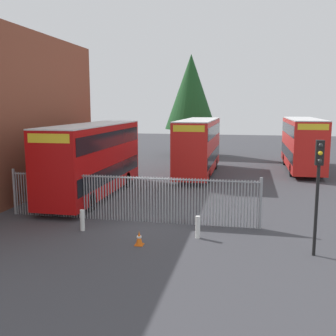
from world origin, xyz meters
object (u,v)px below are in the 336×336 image
Objects in this scene: double_decker_bus_near_gate at (94,157)px; traffic_light_kerbside at (318,177)px; traffic_cone_by_gate at (139,238)px; double_decker_bus_behind_fence_left at (199,144)px; bollard_center_front at (198,227)px; bollard_near_left at (82,220)px; double_decker_bus_behind_fence_right at (302,142)px.

double_decker_bus_near_gate reaches higher than traffic_light_kerbside.
traffic_cone_by_gate is at bearing -177.93° from traffic_light_kerbside.
traffic_cone_by_gate is at bearing -90.82° from double_decker_bus_behind_fence_left.
double_decker_bus_near_gate is at bearing 138.23° from bollard_center_front.
double_decker_bus_near_gate is 1.00× the size of double_decker_bus_behind_fence_left.
double_decker_bus_behind_fence_left is (5.25, 9.08, 0.00)m from double_decker_bus_near_gate.
bollard_near_left is at bearing -101.72° from double_decker_bus_behind_fence_left.
bollard_near_left is at bearing 173.72° from traffic_light_kerbside.
traffic_cone_by_gate is at bearing -112.74° from double_decker_bus_behind_fence_right.
bollard_near_left is at bearing -72.51° from double_decker_bus_near_gate.
double_decker_bus_near_gate is 18.77m from double_decker_bus_behind_fence_right.
double_decker_bus_near_gate is 1.00× the size of double_decker_bus_behind_fence_right.
double_decker_bus_near_gate is 11.38× the size of bollard_near_left.
double_decker_bus_behind_fence_right is 18.32× the size of traffic_cone_by_gate.
bollard_near_left is (-11.62, -19.33, -1.95)m from double_decker_bus_behind_fence_right.
double_decker_bus_behind_fence_right is (8.40, 3.81, 0.00)m from double_decker_bus_behind_fence_left.
traffic_light_kerbside is (4.48, -1.08, 2.51)m from bollard_center_front.
traffic_light_kerbside is (-1.98, -20.39, 0.56)m from double_decker_bus_behind_fence_right.
bollard_center_front reaches higher than traffic_cone_by_gate.
traffic_light_kerbside is (9.64, -1.06, 2.51)m from bollard_near_left.
double_decker_bus_behind_fence_left is 11.38× the size of bollard_near_left.
double_decker_bus_near_gate is at bearing -136.65° from double_decker_bus_behind_fence_right.
bollard_center_front is (7.19, -6.42, -1.95)m from double_decker_bus_near_gate.
traffic_light_kerbside is at bearing 2.07° from traffic_cone_by_gate.
double_decker_bus_behind_fence_right is 11.38× the size of bollard_near_left.
double_decker_bus_behind_fence_left is at bearing 59.97° from double_decker_bus_near_gate.
double_decker_bus_behind_fence_right is at bearing 58.98° from bollard_near_left.
traffic_light_kerbside reaches higher than traffic_cone_by_gate.
double_decker_bus_behind_fence_right reaches higher than bollard_near_left.
bollard_near_left is (2.03, -6.44, -1.95)m from double_decker_bus_near_gate.
double_decker_bus_behind_fence_right is at bearing 24.37° from double_decker_bus_behind_fence_left.
double_decker_bus_near_gate is 9.46m from traffic_cone_by_gate.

